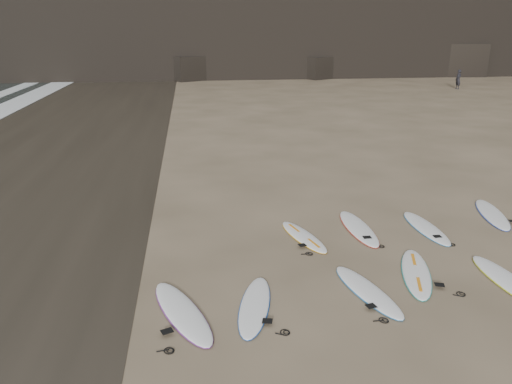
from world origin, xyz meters
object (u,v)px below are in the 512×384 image
Objects in this scene: surfboard_0 at (255,305)px; surfboard_7 at (426,227)px; surfboard_2 at (416,273)px; surfboard_6 at (358,228)px; surfboard_8 at (492,214)px; surfboard_3 at (509,281)px; surfboard_11 at (182,312)px; surfboard_1 at (367,291)px; surfboard_5 at (304,236)px; person_a at (458,79)px.

surfboard_0 is 0.95× the size of surfboard_7.
surfboard_6 reaches higher than surfboard_2.
surfboard_7 reaches higher than surfboard_0.
surfboard_2 is at bearing -124.35° from surfboard_8.
surfboard_3 is at bearing -101.65° from surfboard_8.
surfboard_11 is at bearing -179.64° from surfboard_3.
surfboard_0 is 0.98× the size of surfboard_1.
surfboard_11 reaches higher than surfboard_3.
surfboard_3 is (3.33, -0.03, 0.00)m from surfboard_1.
surfboard_7 is at bearing 95.63° from surfboard_3.
surfboard_8 is (3.98, 3.35, 0.00)m from surfboard_2.
surfboard_6 is at bearing 16.08° from surfboard_11.
surfboard_1 is at bearing -133.15° from surfboard_7.
surfboard_2 is 3.25m from surfboard_5.
surfboard_7 is (1.47, 2.58, -0.00)m from surfboard_2.
surfboard_0 is 2.54m from surfboard_1.
surfboard_7 is (5.42, 3.51, 0.00)m from surfboard_0.
person_a is (19.23, 33.61, 0.82)m from surfboard_2.
surfboard_1 is 1.43× the size of person_a.
surfboard_1 is at bearing -136.47° from surfboard_2.
surfboard_11 is 42.50m from person_a.
person_a reaches higher than surfboard_2.
surfboard_0 is 0.94× the size of surfboard_2.
surfboard_8 is 0.99× the size of surfboard_11.
surfboard_2 is 5.20m from surfboard_8.
surfboard_3 is 4.53m from surfboard_8.
surfboard_2 is 38.73m from person_a.
surfboard_1 is at bearing 20.09° from surfboard_0.
surfboard_1 is 1.06× the size of surfboard_5.
surfboard_11 reaches higher than surfboard_5.
surfboard_6 is at bearing -157.46° from surfboard_8.
surfboard_0 reaches higher than surfboard_5.
surfboard_1 is at bearing -36.54° from person_a.
surfboard_3 reaches higher than surfboard_7.
surfboard_5 is at bearing 140.54° from surfboard_3.
person_a reaches higher than surfboard_0.
surfboard_7 is at bearing -147.46° from surfboard_8.
surfboard_3 reaches higher than surfboard_1.
surfboard_7 is at bearing -35.25° from person_a.
surfboard_6 is (-0.47, 2.81, 0.00)m from surfboard_2.
surfboard_6 reaches higher than surfboard_0.
surfboard_5 is at bearing 75.88° from surfboard_0.
person_a is (15.25, 30.26, 0.82)m from surfboard_8.
surfboard_5 is 4.74m from surfboard_11.
surfboard_1 is 3.17m from surfboard_5.
surfboard_8 reaches higher than surfboard_0.
surfboard_6 reaches higher than surfboard_3.
surfboard_5 is 6.21m from surfboard_8.
surfboard_1 is 4.03m from surfboard_11.
surfboard_2 is 5.53m from surfboard_11.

